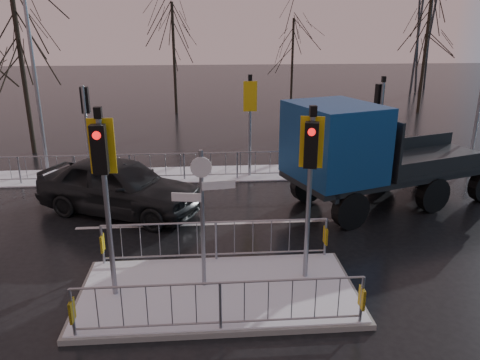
{
  "coord_description": "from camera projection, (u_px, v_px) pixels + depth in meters",
  "views": [
    {
      "loc": [
        -0.22,
        -8.89,
        5.63
      ],
      "look_at": [
        0.67,
        2.48,
        1.8
      ],
      "focal_mm": 35.0,
      "sensor_mm": 36.0,
      "label": 1
    }
  ],
  "objects": [
    {
      "name": "ground",
      "position": [
        218.0,
        295.0,
        10.21
      ],
      "size": [
        120.0,
        120.0,
        0.0
      ],
      "primitive_type": "plane",
      "color": "black",
      "rests_on": "ground"
    },
    {
      "name": "snow_verge",
      "position": [
        211.0,
        174.0,
        18.34
      ],
      "size": [
        30.0,
        2.0,
        0.04
      ],
      "primitive_type": "cube",
      "color": "white",
      "rests_on": "ground"
    },
    {
      "name": "lane_markings",
      "position": [
        219.0,
        303.0,
        9.9
      ],
      "size": [
        8.0,
        11.38,
        0.01
      ],
      "color": "silver",
      "rests_on": "ground"
    },
    {
      "name": "traffic_island",
      "position": [
        217.0,
        279.0,
        10.1
      ],
      "size": [
        6.0,
        3.04,
        4.15
      ],
      "color": "slate",
      "rests_on": "ground"
    },
    {
      "name": "far_kerb_fixtures",
      "position": [
        218.0,
        153.0,
        17.56
      ],
      "size": [
        18.0,
        0.65,
        3.83
      ],
      "color": "gray",
      "rests_on": "ground"
    },
    {
      "name": "car_far_lane",
      "position": [
        119.0,
        186.0,
        14.4
      ],
      "size": [
        5.56,
        4.02,
        1.76
      ],
      "primitive_type": "imported",
      "rotation": [
        0.0,
        0.0,
        1.15
      ],
      "color": "black",
      "rests_on": "ground"
    },
    {
      "name": "flatbed_truck",
      "position": [
        361.0,
        153.0,
        14.44
      ],
      "size": [
        7.84,
        4.98,
        3.41
      ],
      "color": "black",
      "rests_on": "ground"
    },
    {
      "name": "tree_near_b",
      "position": [
        18.0,
        35.0,
        19.8
      ],
      "size": [
        4.0,
        4.0,
        7.55
      ],
      "color": "black",
      "rests_on": "ground"
    },
    {
      "name": "tree_far_a",
      "position": [
        173.0,
        37.0,
        29.32
      ],
      "size": [
        3.75,
        3.75,
        7.08
      ],
      "color": "black",
      "rests_on": "ground"
    },
    {
      "name": "tree_far_b",
      "position": [
        293.0,
        46.0,
        32.01
      ],
      "size": [
        3.25,
        3.25,
        6.14
      ],
      "color": "black",
      "rests_on": "ground"
    },
    {
      "name": "tree_far_c",
      "position": [
        427.0,
        31.0,
        29.46
      ],
      "size": [
        4.0,
        4.0,
        7.55
      ],
      "color": "black",
      "rests_on": "ground"
    },
    {
      "name": "street_lamp_left",
      "position": [
        34.0,
        56.0,
        17.28
      ],
      "size": [
        1.25,
        0.18,
        8.2
      ],
      "color": "gray",
      "rests_on": "ground"
    }
  ]
}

